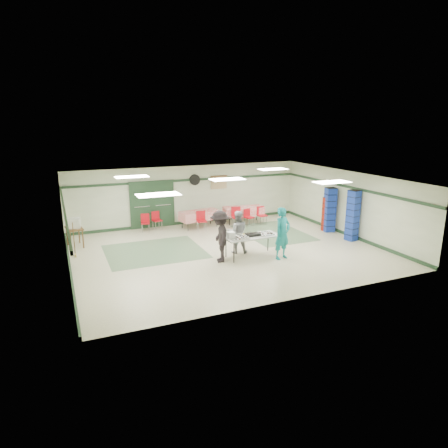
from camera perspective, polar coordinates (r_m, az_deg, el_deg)
name	(u,v)px	position (r m, az deg, el deg)	size (l,w,h in m)	color
floor	(227,251)	(14.87, 0.45, -3.87)	(11.00, 11.00, 0.00)	beige
ceiling	(227,179)	(14.24, 0.48, 6.49)	(11.00, 11.00, 0.00)	white
wall_back	(189,195)	(18.62, -5.09, 4.15)	(11.00, 11.00, 0.00)	beige
wall_front	(296,252)	(10.68, 10.18, -3.98)	(11.00, 11.00, 0.00)	beige
wall_left	(65,232)	(13.35, -21.72, -1.04)	(9.00, 9.00, 0.00)	beige
wall_right	(348,204)	(17.39, 17.34, 2.80)	(9.00, 9.00, 0.00)	beige
trim_back	(188,180)	(18.48, -5.11, 6.27)	(11.00, 0.06, 0.10)	#1F3923
baseboard_back	(189,222)	(18.87, -4.98, 0.29)	(11.00, 0.06, 0.12)	#1F3923
trim_left	(64,210)	(13.20, -21.87, 1.90)	(9.00, 0.06, 0.10)	#1F3923
baseboard_left	(70,270)	(13.74, -21.09, -6.21)	(9.00, 0.06, 0.12)	#1F3923
trim_right	(349,187)	(17.25, 17.44, 5.07)	(9.00, 0.06, 0.10)	#1F3923
baseboard_right	(345,233)	(17.67, 16.95, -1.31)	(9.00, 0.06, 0.12)	#1F3923
green_patch_a	(155,251)	(15.03, -9.88, -3.87)	(3.50, 3.00, 0.01)	#5E7B5A
green_patch_b	(273,233)	(17.36, 6.96, -1.23)	(2.50, 3.50, 0.01)	#5E7B5A
double_door_left	(142,205)	(18.08, -11.66, 2.62)	(0.90, 0.06, 2.10)	gray
double_door_right	(163,204)	(18.28, -8.74, 2.89)	(0.90, 0.06, 2.10)	gray
door_frame	(152,205)	(18.15, -10.19, 2.74)	(2.00, 0.03, 2.15)	#1F3923
wall_fan	(195,180)	(18.54, -4.20, 6.32)	(0.50, 0.50, 0.10)	black
scroll_banner	(219,183)	(18.99, -0.74, 5.95)	(0.80, 0.02, 0.60)	tan
serving_table	(252,237)	(14.11, 4.01, -1.87)	(2.00, 0.85, 0.76)	beige
sheet_tray_right	(265,234)	(14.34, 5.94, -1.41)	(0.57, 0.43, 0.02)	silver
sheet_tray_mid	(247,235)	(14.12, 3.26, -1.62)	(0.61, 0.47, 0.02)	silver
sheet_tray_left	(239,238)	(13.74, 2.19, -2.06)	(0.62, 0.47, 0.02)	silver
baking_pan	(253,235)	(14.12, 4.19, -1.51)	(0.47, 0.30, 0.08)	black
foam_box_stack	(231,235)	(13.78, 0.98, -1.58)	(0.24, 0.22, 0.22)	white
volunteer_teal	(282,233)	(13.97, 8.34, -1.33)	(0.67, 0.44, 1.83)	#137C84
volunteer_grey	(237,232)	(14.47, 1.91, -1.15)	(0.76, 0.59, 1.57)	gray
volunteer_dark	(220,236)	(13.53, -0.59, -1.79)	(1.15, 0.66, 1.79)	black
dining_table_a	(243,211)	(18.83, 2.79, 1.89)	(1.93, 1.08, 0.77)	red
dining_table_b	(199,215)	(18.00, -3.53, 1.28)	(1.86, 1.05, 0.77)	red
chair_a	(248,215)	(18.33, 3.47, 1.22)	(0.44, 0.45, 0.78)	red
chair_b	(236,215)	(18.07, 1.78, 1.33)	(0.50, 0.50, 0.92)	red
chair_c	(261,213)	(18.63, 5.34, 1.52)	(0.40, 0.40, 0.84)	red
chair_d	(201,219)	(17.44, -3.29, 0.75)	(0.47, 0.47, 0.88)	red
chair_loose_a	(156,218)	(17.95, -9.64, 0.79)	(0.44, 0.44, 0.80)	red
chair_loose_b	(145,221)	(17.65, -11.19, 0.44)	(0.43, 0.43, 0.78)	red
crate_stack_blue_a	(353,216)	(16.70, 17.92, 1.15)	(0.40, 0.40, 2.05)	#1B3FA2
crate_stack_red	(328,214)	(17.92, 14.64, 1.35)	(0.38, 0.38, 1.49)	maroon
crate_stack_blue_b	(330,210)	(17.81, 14.87, 1.97)	(0.42, 0.42, 1.93)	#1B3FA2
printer_table	(74,230)	(16.25, -20.60, -0.87)	(0.67, 0.93, 0.74)	brown
office_printer	(74,223)	(16.17, -20.70, 0.14)	(0.48, 0.42, 0.38)	silver
broom	(74,239)	(15.07, -20.66, -2.01)	(0.03, 0.03, 1.25)	brown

